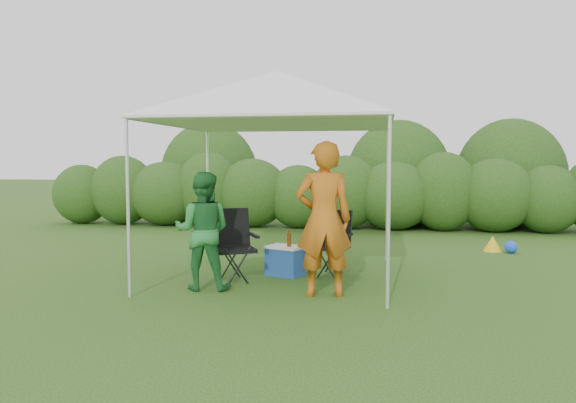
% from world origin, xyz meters
% --- Properties ---
extents(ground, '(70.00, 70.00, 0.00)m').
position_xyz_m(ground, '(0.00, 0.00, 0.00)').
color(ground, '#365C1C').
extents(hedge, '(13.80, 1.53, 1.80)m').
position_xyz_m(hedge, '(0.03, 6.00, 0.83)').
color(hedge, '#2C5019').
rests_on(hedge, ground).
extents(canopy, '(3.10, 3.10, 2.83)m').
position_xyz_m(canopy, '(0.00, 0.50, 2.46)').
color(canopy, silver).
rests_on(canopy, ground).
extents(chair_right, '(0.62, 0.58, 0.90)m').
position_xyz_m(chair_right, '(0.73, 0.73, 0.51)').
color(chair_right, black).
rests_on(chair_right, ground).
extents(chair_left, '(0.74, 0.72, 0.96)m').
position_xyz_m(chair_left, '(-0.56, 0.13, 0.54)').
color(chair_left, black).
rests_on(chair_left, ground).
extents(man, '(0.75, 0.58, 1.84)m').
position_xyz_m(man, '(0.75, -0.55, 0.92)').
color(man, '#C26016').
rests_on(man, ground).
extents(woman, '(0.77, 0.63, 1.47)m').
position_xyz_m(woman, '(-0.77, -0.46, 0.74)').
color(woman, '#277835').
rests_on(woman, ground).
extents(cooler, '(0.60, 0.52, 0.42)m').
position_xyz_m(cooler, '(0.10, 0.53, 0.21)').
color(cooler, '#224DA0').
rests_on(cooler, ground).
extents(bottle, '(0.06, 0.06, 0.23)m').
position_xyz_m(bottle, '(0.16, 0.49, 0.53)').
color(bottle, '#592D0C').
rests_on(bottle, cooler).
extents(lawn_toy, '(0.54, 0.45, 0.27)m').
position_xyz_m(lawn_toy, '(3.43, 3.16, 0.13)').
color(lawn_toy, gold).
rests_on(lawn_toy, ground).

